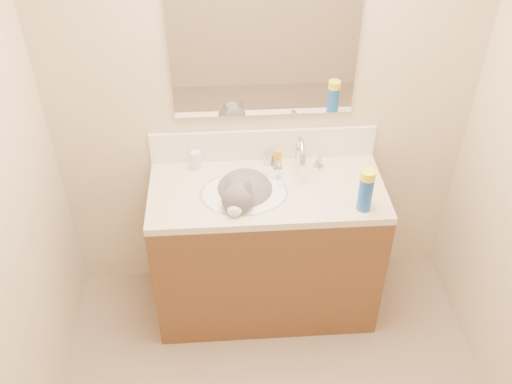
{
  "coord_description": "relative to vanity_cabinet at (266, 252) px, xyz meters",
  "views": [
    {
      "loc": [
        -0.21,
        -1.29,
        2.64
      ],
      "look_at": [
        -0.06,
        0.92,
        0.88
      ],
      "focal_mm": 40.0,
      "sensor_mm": 36.0,
      "label": 1
    }
  ],
  "objects": [
    {
      "name": "room_shell",
      "position": [
        0.0,
        -0.97,
        1.08
      ],
      "size": [
        2.24,
        2.54,
        2.52
      ],
      "color": "beige",
      "rests_on": "ground"
    },
    {
      "name": "vanity_cabinet",
      "position": [
        0.0,
        0.0,
        0.0
      ],
      "size": [
        1.2,
        0.55,
        0.82
      ],
      "primitive_type": "cube",
      "color": "brown",
      "rests_on": "ground"
    },
    {
      "name": "counter_slab",
      "position": [
        0.0,
        0.0,
        0.43
      ],
      "size": [
        1.2,
        0.55,
        0.04
      ],
      "primitive_type": "cube",
      "color": "beige",
      "rests_on": "vanity_cabinet"
    },
    {
      "name": "basin",
      "position": [
        -0.12,
        -0.03,
        0.38
      ],
      "size": [
        0.45,
        0.36,
        0.14
      ],
      "primitive_type": "ellipsoid",
      "color": "white",
      "rests_on": "vanity_cabinet"
    },
    {
      "name": "faucet",
      "position": [
        0.18,
        0.14,
        0.54
      ],
      "size": [
        0.28,
        0.2,
        0.21
      ],
      "color": "silver",
      "rests_on": "counter_slab"
    },
    {
      "name": "cat",
      "position": [
        -0.12,
        -0.02,
        0.42
      ],
      "size": [
        0.38,
        0.46,
        0.33
      ],
      "rotation": [
        0.0,
        0.0,
        -0.27
      ],
      "color": "#585658",
      "rests_on": "basin"
    },
    {
      "name": "backsplash",
      "position": [
        0.0,
        0.26,
        0.54
      ],
      "size": [
        1.2,
        0.02,
        0.18
      ],
      "primitive_type": "cube",
      "color": "white",
      "rests_on": "counter_slab"
    },
    {
      "name": "mirror",
      "position": [
        0.0,
        0.26,
        1.13
      ],
      "size": [
        0.9,
        0.02,
        0.8
      ],
      "primitive_type": "cube",
      "color": "white",
      "rests_on": "room_shell"
    },
    {
      "name": "pill_bottle",
      "position": [
        -0.36,
        0.2,
        0.5
      ],
      "size": [
        0.07,
        0.07,
        0.1
      ],
      "primitive_type": "cylinder",
      "rotation": [
        0.0,
        0.0,
        0.31
      ],
      "color": "white",
      "rests_on": "counter_slab"
    },
    {
      "name": "pill_label",
      "position": [
        -0.36,
        0.2,
        0.49
      ],
      "size": [
        0.07,
        0.07,
        0.04
      ],
      "primitive_type": "cylinder",
      "rotation": [
        0.0,
        0.0,
        0.31
      ],
      "color": "orange",
      "rests_on": "pill_bottle"
    },
    {
      "name": "silver_jar",
      "position": [
        0.03,
        0.22,
        0.48
      ],
      "size": [
        0.07,
        0.07,
        0.06
      ],
      "primitive_type": "cylinder",
      "rotation": [
        0.0,
        0.0,
        -0.39
      ],
      "color": "#B7B7BC",
      "rests_on": "counter_slab"
    },
    {
      "name": "amber_bottle",
      "position": [
        0.07,
        0.2,
        0.5
      ],
      "size": [
        0.04,
        0.04,
        0.1
      ],
      "primitive_type": "cylinder",
      "rotation": [
        0.0,
        0.0,
        -0.05
      ],
      "color": "orange",
      "rests_on": "counter_slab"
    },
    {
      "name": "toothbrush",
      "position": [
        0.07,
        0.07,
        0.45
      ],
      "size": [
        0.03,
        0.14,
        0.01
      ],
      "primitive_type": "cube",
      "rotation": [
        0.0,
        0.0,
        0.09
      ],
      "color": "white",
      "rests_on": "counter_slab"
    },
    {
      "name": "toothbrush_head",
      "position": [
        0.07,
        0.07,
        0.46
      ],
      "size": [
        0.02,
        0.03,
        0.02
      ],
      "primitive_type": "cube",
      "rotation": [
        0.0,
        0.0,
        0.09
      ],
      "color": "#5B95C2",
      "rests_on": "counter_slab"
    },
    {
      "name": "spray_can",
      "position": [
        0.45,
        -0.19,
        0.54
      ],
      "size": [
        0.09,
        0.09,
        0.19
      ],
      "primitive_type": "cylinder",
      "rotation": [
        0.0,
        0.0,
        -0.43
      ],
      "color": "#1951AF",
      "rests_on": "counter_slab"
    },
    {
      "name": "spray_cap",
      "position": [
        0.45,
        -0.19,
        0.65
      ],
      "size": [
        0.1,
        0.1,
        0.04
      ],
      "primitive_type": "cylinder",
      "rotation": [
        0.0,
        0.0,
        -0.43
      ],
      "color": "yellow",
      "rests_on": "spray_can"
    }
  ]
}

